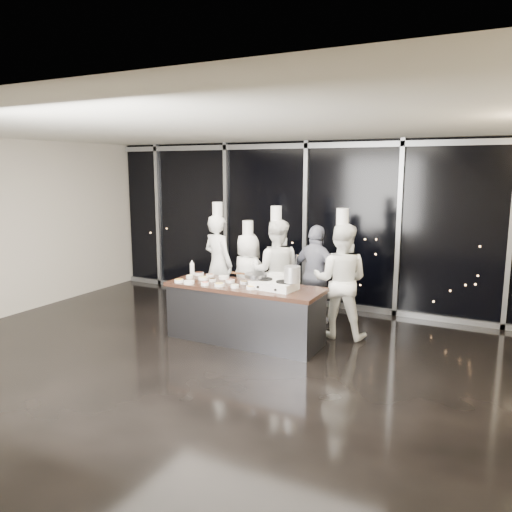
{
  "coord_description": "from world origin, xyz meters",
  "views": [
    {
      "loc": [
        3.59,
        -5.68,
        2.69
      ],
      "look_at": [
        0.04,
        1.2,
        1.31
      ],
      "focal_mm": 35.0,
      "sensor_mm": 36.0,
      "label": 1
    }
  ],
  "objects_px": {
    "demo_counter": "(245,313)",
    "guest": "(316,275)",
    "stock_pot": "(292,274)",
    "chef_left": "(248,276)",
    "chef_far_left": "(218,263)",
    "chef_right": "(341,280)",
    "frying_pan": "(255,275)",
    "stove": "(274,285)",
    "chef_center": "(276,271)"
  },
  "relations": [
    {
      "from": "chef_right",
      "to": "demo_counter",
      "type": "bearing_deg",
      "value": 27.53
    },
    {
      "from": "chef_left",
      "to": "chef_right",
      "type": "distance_m",
      "value": 1.8
    },
    {
      "from": "chef_right",
      "to": "chef_far_left",
      "type": "bearing_deg",
      "value": -14.33
    },
    {
      "from": "chef_center",
      "to": "chef_right",
      "type": "height_order",
      "value": "chef_right"
    },
    {
      "from": "demo_counter",
      "to": "guest",
      "type": "bearing_deg",
      "value": 63.17
    },
    {
      "from": "chef_far_left",
      "to": "chef_left",
      "type": "xyz_separation_m",
      "value": [
        0.66,
        -0.07,
        -0.15
      ]
    },
    {
      "from": "stove",
      "to": "chef_right",
      "type": "height_order",
      "value": "chef_right"
    },
    {
      "from": "chef_far_left",
      "to": "chef_right",
      "type": "distance_m",
      "value": 2.46
    },
    {
      "from": "stock_pot",
      "to": "chef_far_left",
      "type": "bearing_deg",
      "value": 148.9
    },
    {
      "from": "stove",
      "to": "chef_right",
      "type": "bearing_deg",
      "value": 57.36
    },
    {
      "from": "frying_pan",
      "to": "chef_right",
      "type": "relative_size",
      "value": 0.3
    },
    {
      "from": "chef_center",
      "to": "chef_far_left",
      "type": "bearing_deg",
      "value": -21.23
    },
    {
      "from": "stock_pot",
      "to": "chef_left",
      "type": "height_order",
      "value": "chef_left"
    },
    {
      "from": "stock_pot",
      "to": "guest",
      "type": "relative_size",
      "value": 0.14
    },
    {
      "from": "frying_pan",
      "to": "guest",
      "type": "distance_m",
      "value": 1.43
    },
    {
      "from": "demo_counter",
      "to": "frying_pan",
      "type": "bearing_deg",
      "value": 4.06
    },
    {
      "from": "chef_center",
      "to": "stock_pot",
      "type": "bearing_deg",
      "value": 105.26
    },
    {
      "from": "guest",
      "to": "chef_right",
      "type": "relative_size",
      "value": 0.84
    },
    {
      "from": "guest",
      "to": "stock_pot",
      "type": "bearing_deg",
      "value": 112.08
    },
    {
      "from": "stock_pot",
      "to": "chef_left",
      "type": "bearing_deg",
      "value": 139.64
    },
    {
      "from": "chef_left",
      "to": "chef_right",
      "type": "xyz_separation_m",
      "value": [
        1.78,
        -0.21,
        0.14
      ]
    },
    {
      "from": "stove",
      "to": "frying_pan",
      "type": "xyz_separation_m",
      "value": [
        -0.33,
        0.03,
        0.1
      ]
    },
    {
      "from": "guest",
      "to": "demo_counter",
      "type": "bearing_deg",
      "value": 79.51
    },
    {
      "from": "demo_counter",
      "to": "frying_pan",
      "type": "height_order",
      "value": "frying_pan"
    },
    {
      "from": "chef_far_left",
      "to": "guest",
      "type": "height_order",
      "value": "chef_far_left"
    },
    {
      "from": "stove",
      "to": "chef_far_left",
      "type": "distance_m",
      "value": 2.07
    },
    {
      "from": "demo_counter",
      "to": "guest",
      "type": "xyz_separation_m",
      "value": [
        0.68,
        1.34,
        0.41
      ]
    },
    {
      "from": "stove",
      "to": "chef_left",
      "type": "bearing_deg",
      "value": 139.63
    },
    {
      "from": "chef_center",
      "to": "demo_counter",
      "type": "bearing_deg",
      "value": 70.23
    },
    {
      "from": "chef_center",
      "to": "chef_right",
      "type": "bearing_deg",
      "value": 149.89
    },
    {
      "from": "demo_counter",
      "to": "chef_left",
      "type": "xyz_separation_m",
      "value": [
        -0.53,
        1.1,
        0.33
      ]
    },
    {
      "from": "stock_pot",
      "to": "chef_center",
      "type": "height_order",
      "value": "chef_center"
    },
    {
      "from": "stock_pot",
      "to": "chef_right",
      "type": "xyz_separation_m",
      "value": [
        0.44,
        0.93,
        -0.23
      ]
    },
    {
      "from": "stock_pot",
      "to": "chef_center",
      "type": "distance_m",
      "value": 1.44
    },
    {
      "from": "demo_counter",
      "to": "chef_right",
      "type": "xyz_separation_m",
      "value": [
        1.25,
        0.89,
        0.47
      ]
    },
    {
      "from": "chef_center",
      "to": "chef_left",
      "type": "bearing_deg",
      "value": -16.2
    },
    {
      "from": "chef_left",
      "to": "chef_far_left",
      "type": "bearing_deg",
      "value": 16.67
    },
    {
      "from": "demo_counter",
      "to": "stock_pot",
      "type": "xyz_separation_m",
      "value": [
        0.82,
        -0.04,
        0.71
      ]
    },
    {
      "from": "frying_pan",
      "to": "chef_right",
      "type": "height_order",
      "value": "chef_right"
    },
    {
      "from": "chef_far_left",
      "to": "chef_left",
      "type": "bearing_deg",
      "value": -168.99
    },
    {
      "from": "demo_counter",
      "to": "frying_pan",
      "type": "relative_size",
      "value": 4.02
    },
    {
      "from": "stove",
      "to": "chef_far_left",
      "type": "relative_size",
      "value": 0.34
    },
    {
      "from": "chef_left",
      "to": "guest",
      "type": "height_order",
      "value": "chef_left"
    },
    {
      "from": "frying_pan",
      "to": "chef_far_left",
      "type": "xyz_separation_m",
      "value": [
        -1.37,
        1.15,
        -0.13
      ]
    },
    {
      "from": "chef_left",
      "to": "stock_pot",
      "type": "bearing_deg",
      "value": 162.25
    },
    {
      "from": "stock_pot",
      "to": "chef_left",
      "type": "distance_m",
      "value": 1.8
    },
    {
      "from": "frying_pan",
      "to": "chef_left",
      "type": "height_order",
      "value": "chef_left"
    },
    {
      "from": "frying_pan",
      "to": "chef_far_left",
      "type": "bearing_deg",
      "value": 146.55
    },
    {
      "from": "guest",
      "to": "chef_left",
      "type": "bearing_deg",
      "value": 27.68
    },
    {
      "from": "chef_center",
      "to": "guest",
      "type": "bearing_deg",
      "value": 178.28
    }
  ]
}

